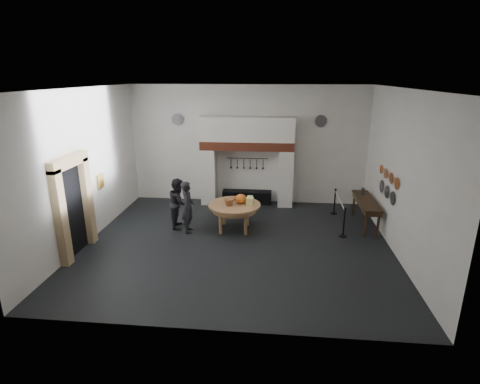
# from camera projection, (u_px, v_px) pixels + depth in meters

# --- Properties ---
(floor) EXTENTS (9.00, 8.00, 0.02)m
(floor) POSITION_uv_depth(u_px,v_px,m) (237.00, 244.00, 11.22)
(floor) COLOR black
(floor) RESTS_ON ground
(ceiling) EXTENTS (9.00, 8.00, 0.02)m
(ceiling) POSITION_uv_depth(u_px,v_px,m) (237.00, 88.00, 9.86)
(ceiling) COLOR silver
(ceiling) RESTS_ON wall_back
(wall_back) EXTENTS (9.00, 0.02, 4.50)m
(wall_back) POSITION_uv_depth(u_px,v_px,m) (248.00, 145.00, 14.33)
(wall_back) COLOR white
(wall_back) RESTS_ON floor
(wall_front) EXTENTS (9.00, 0.02, 4.50)m
(wall_front) POSITION_uv_depth(u_px,v_px,m) (214.00, 225.00, 6.74)
(wall_front) COLOR white
(wall_front) RESTS_ON floor
(wall_left) EXTENTS (0.02, 8.00, 4.50)m
(wall_left) POSITION_uv_depth(u_px,v_px,m) (84.00, 167.00, 10.95)
(wall_left) COLOR white
(wall_left) RESTS_ON floor
(wall_right) EXTENTS (0.02, 8.00, 4.50)m
(wall_right) POSITION_uv_depth(u_px,v_px,m) (402.00, 175.00, 10.12)
(wall_right) COLOR white
(wall_right) RESTS_ON floor
(chimney_pier_left) EXTENTS (0.55, 0.70, 2.15)m
(chimney_pier_left) POSITION_uv_depth(u_px,v_px,m) (209.00, 176.00, 14.49)
(chimney_pier_left) COLOR silver
(chimney_pier_left) RESTS_ON floor
(chimney_pier_right) EXTENTS (0.55, 0.70, 2.15)m
(chimney_pier_right) POSITION_uv_depth(u_px,v_px,m) (286.00, 178.00, 14.22)
(chimney_pier_right) COLOR silver
(chimney_pier_right) RESTS_ON floor
(hearth_brick_band) EXTENTS (3.50, 0.72, 0.32)m
(hearth_brick_band) POSITION_uv_depth(u_px,v_px,m) (247.00, 145.00, 13.98)
(hearth_brick_band) COLOR #9E442B
(hearth_brick_band) RESTS_ON chimney_pier_left
(chimney_hood) EXTENTS (3.50, 0.70, 0.90)m
(chimney_hood) POSITION_uv_depth(u_px,v_px,m) (247.00, 129.00, 13.80)
(chimney_hood) COLOR silver
(chimney_hood) RESTS_ON hearth_brick_band
(iron_range) EXTENTS (1.90, 0.45, 0.50)m
(iron_range) POSITION_uv_depth(u_px,v_px,m) (247.00, 197.00, 14.67)
(iron_range) COLOR black
(iron_range) RESTS_ON floor
(utensil_rail) EXTENTS (1.60, 0.02, 0.02)m
(utensil_rail) POSITION_uv_depth(u_px,v_px,m) (248.00, 158.00, 14.41)
(utensil_rail) COLOR black
(utensil_rail) RESTS_ON wall_back
(door_recess) EXTENTS (0.04, 1.10, 2.50)m
(door_recess) POSITION_uv_depth(u_px,v_px,m) (72.00, 211.00, 10.30)
(door_recess) COLOR black
(door_recess) RESTS_ON floor
(door_jamb_near) EXTENTS (0.22, 0.30, 2.60)m
(door_jamb_near) POSITION_uv_depth(u_px,v_px,m) (61.00, 219.00, 9.62)
(door_jamb_near) COLOR tan
(door_jamb_near) RESTS_ON floor
(door_jamb_far) EXTENTS (0.22, 0.30, 2.60)m
(door_jamb_far) POSITION_uv_depth(u_px,v_px,m) (87.00, 201.00, 10.94)
(door_jamb_far) COLOR tan
(door_jamb_far) RESTS_ON floor
(door_lintel) EXTENTS (0.22, 1.70, 0.30)m
(door_lintel) POSITION_uv_depth(u_px,v_px,m) (68.00, 162.00, 9.87)
(door_lintel) COLOR tan
(door_lintel) RESTS_ON door_jamb_near
(wall_plaque) EXTENTS (0.05, 0.34, 0.44)m
(wall_plaque) POSITION_uv_depth(u_px,v_px,m) (101.00, 181.00, 11.90)
(wall_plaque) COLOR gold
(wall_plaque) RESTS_ON wall_left
(work_table) EXTENTS (2.01, 2.01, 0.07)m
(work_table) POSITION_uv_depth(u_px,v_px,m) (234.00, 205.00, 12.00)
(work_table) COLOR tan
(work_table) RESTS_ON floor
(pumpkin) EXTENTS (0.36, 0.36, 0.31)m
(pumpkin) POSITION_uv_depth(u_px,v_px,m) (241.00, 199.00, 12.02)
(pumpkin) COLOR #D1631D
(pumpkin) RESTS_ON work_table
(cheese_block_big) EXTENTS (0.22, 0.22, 0.24)m
(cheese_block_big) POSITION_uv_depth(u_px,v_px,m) (250.00, 202.00, 11.86)
(cheese_block_big) COLOR #EFF08F
(cheese_block_big) RESTS_ON work_table
(cheese_block_small) EXTENTS (0.18, 0.18, 0.20)m
(cheese_block_small) POSITION_uv_depth(u_px,v_px,m) (250.00, 199.00, 12.15)
(cheese_block_small) COLOR #DAD982
(cheese_block_small) RESTS_ON work_table
(wicker_basket) EXTENTS (0.38, 0.38, 0.22)m
(wicker_basket) POSITION_uv_depth(u_px,v_px,m) (229.00, 202.00, 11.82)
(wicker_basket) COLOR #9F663A
(wicker_basket) RESTS_ON work_table
(bread_loaf) EXTENTS (0.31, 0.18, 0.13)m
(bread_loaf) POSITION_uv_depth(u_px,v_px,m) (233.00, 199.00, 12.31)
(bread_loaf) COLOR brown
(bread_loaf) RESTS_ON work_table
(visitor_near) EXTENTS (0.52, 0.68, 1.68)m
(visitor_near) POSITION_uv_depth(u_px,v_px,m) (188.00, 207.00, 11.83)
(visitor_near) COLOR black
(visitor_near) RESTS_ON floor
(visitor_far) EXTENTS (0.74, 0.89, 1.65)m
(visitor_far) POSITION_uv_depth(u_px,v_px,m) (179.00, 203.00, 12.25)
(visitor_far) COLOR black
(visitor_far) RESTS_ON floor
(side_table) EXTENTS (0.55, 2.20, 0.06)m
(side_table) POSITION_uv_depth(u_px,v_px,m) (366.00, 201.00, 12.32)
(side_table) COLOR #352413
(side_table) RESTS_ON floor
(pewter_jug) EXTENTS (0.12, 0.12, 0.22)m
(pewter_jug) POSITION_uv_depth(u_px,v_px,m) (363.00, 191.00, 12.85)
(pewter_jug) COLOR #48484C
(pewter_jug) RESTS_ON side_table
(copper_pan_a) EXTENTS (0.03, 0.34, 0.34)m
(copper_pan_a) POSITION_uv_depth(u_px,v_px,m) (397.00, 183.00, 10.40)
(copper_pan_a) COLOR #C6662D
(copper_pan_a) RESTS_ON wall_right
(copper_pan_b) EXTENTS (0.03, 0.32, 0.32)m
(copper_pan_b) POSITION_uv_depth(u_px,v_px,m) (391.00, 178.00, 10.93)
(copper_pan_b) COLOR #C6662D
(copper_pan_b) RESTS_ON wall_right
(copper_pan_c) EXTENTS (0.03, 0.30, 0.30)m
(copper_pan_c) POSITION_uv_depth(u_px,v_px,m) (386.00, 173.00, 11.45)
(copper_pan_c) COLOR #C6662D
(copper_pan_c) RESTS_ON wall_right
(copper_pan_d) EXTENTS (0.03, 0.28, 0.28)m
(copper_pan_d) POSITION_uv_depth(u_px,v_px,m) (381.00, 169.00, 11.97)
(copper_pan_d) COLOR #C6662D
(copper_pan_d) RESTS_ON wall_right
(pewter_plate_left) EXTENTS (0.03, 0.40, 0.40)m
(pewter_plate_left) POSITION_uv_depth(u_px,v_px,m) (393.00, 198.00, 10.75)
(pewter_plate_left) COLOR #4C4C51
(pewter_plate_left) RESTS_ON wall_right
(pewter_plate_mid) EXTENTS (0.03, 0.40, 0.40)m
(pewter_plate_mid) POSITION_uv_depth(u_px,v_px,m) (387.00, 192.00, 11.31)
(pewter_plate_mid) COLOR #4C4C51
(pewter_plate_mid) RESTS_ON wall_right
(pewter_plate_right) EXTENTS (0.03, 0.40, 0.40)m
(pewter_plate_right) POSITION_uv_depth(u_px,v_px,m) (382.00, 186.00, 11.88)
(pewter_plate_right) COLOR #4C4C51
(pewter_plate_right) RESTS_ON wall_right
(pewter_plate_back_left) EXTENTS (0.44, 0.03, 0.44)m
(pewter_plate_back_left) POSITION_uv_depth(u_px,v_px,m) (177.00, 119.00, 14.26)
(pewter_plate_back_left) COLOR #4C4C51
(pewter_plate_back_left) RESTS_ON wall_back
(pewter_plate_back_right) EXTENTS (0.44, 0.03, 0.44)m
(pewter_plate_back_right) POSITION_uv_depth(u_px,v_px,m) (321.00, 121.00, 13.76)
(pewter_plate_back_right) COLOR #4C4C51
(pewter_plate_back_right) RESTS_ON wall_back
(barrier_post_near) EXTENTS (0.05, 0.05, 0.90)m
(barrier_post_near) POSITION_uv_depth(u_px,v_px,m) (344.00, 223.00, 11.58)
(barrier_post_near) COLOR black
(barrier_post_near) RESTS_ON floor
(barrier_post_far) EXTENTS (0.05, 0.05, 0.90)m
(barrier_post_far) POSITION_uv_depth(u_px,v_px,m) (335.00, 202.00, 13.48)
(barrier_post_far) COLOR black
(barrier_post_far) RESTS_ON floor
(barrier_rope) EXTENTS (0.04, 2.00, 0.04)m
(barrier_rope) POSITION_uv_depth(u_px,v_px,m) (340.00, 200.00, 12.41)
(barrier_rope) COLOR white
(barrier_rope) RESTS_ON barrier_post_near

